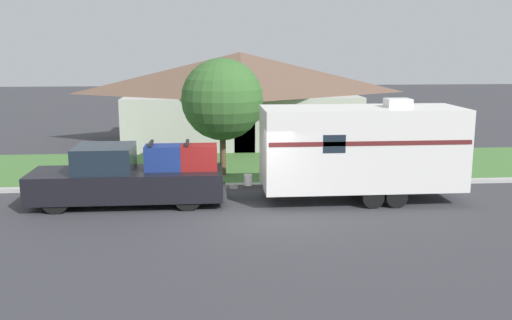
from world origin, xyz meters
TOP-DOWN VIEW (x-y plane):
  - ground_plane at (0.00, 0.00)m, footprint 120.00×120.00m
  - curb_strip at (0.00, 3.75)m, footprint 80.00×0.30m
  - lawn_strip at (0.00, 7.40)m, footprint 80.00×7.00m
  - house_across_street at (0.43, 14.08)m, footprint 12.68×7.74m
  - pickup_truck at (-3.86, 1.77)m, footprint 6.21×2.01m
  - travel_trailer at (3.71, 1.77)m, footprint 7.59×2.44m
  - mailbox at (7.00, 4.58)m, footprint 0.48×0.20m
  - tree_in_yard at (-0.74, 5.80)m, footprint 3.18×3.18m

SIDE VIEW (x-z plane):
  - ground_plane at x=0.00m, z-range 0.00..0.00m
  - lawn_strip at x=0.00m, z-range 0.00..0.03m
  - curb_strip at x=0.00m, z-range 0.00..0.14m
  - pickup_truck at x=-3.86m, z-range -0.13..1.92m
  - mailbox at x=7.00m, z-range 0.36..1.71m
  - travel_trailer at x=3.71m, z-range 0.08..3.45m
  - house_across_street at x=0.43m, z-range 0.09..4.85m
  - tree_in_yard at x=-0.74m, z-range 0.71..5.33m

